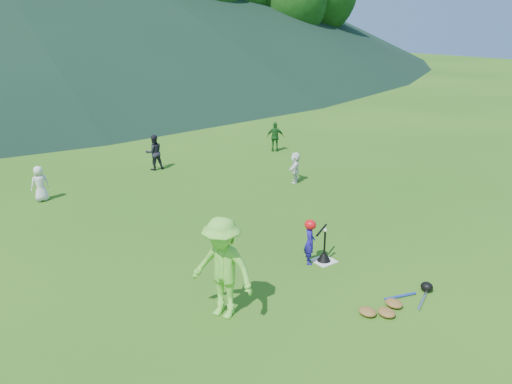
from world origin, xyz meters
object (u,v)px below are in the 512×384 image
(adult_coach, at_px, (222,268))
(equipment_pile, at_px, (395,303))
(batter_child, at_px, (310,242))
(fielder_c, at_px, (275,137))
(batting_tee, at_px, (324,256))
(fielder_b, at_px, (154,152))
(fielder_d, at_px, (295,167))
(home_plate, at_px, (324,261))
(fielder_a, at_px, (40,184))

(adult_coach, xyz_separation_m, equipment_pile, (2.67, -1.64, -0.86))
(batter_child, bearing_deg, adult_coach, 138.02)
(fielder_c, xyz_separation_m, batting_tee, (-5.07, -8.12, -0.46))
(fielder_b, distance_m, fielder_d, 5.01)
(fielder_c, height_order, batting_tee, fielder_c)
(equipment_pile, bearing_deg, batting_tee, 84.14)
(batter_child, height_order, fielder_d, fielder_d)
(home_plate, height_order, fielder_d, fielder_d)
(fielder_b, bearing_deg, fielder_c, -177.89)
(fielder_c, xyz_separation_m, equipment_pile, (-5.28, -10.21, -0.52))
(adult_coach, bearing_deg, fielder_c, 112.74)
(fielder_c, relative_size, batting_tee, 1.73)
(batter_child, relative_size, batting_tee, 1.43)
(fielder_b, relative_size, equipment_pile, 0.69)
(fielder_b, xyz_separation_m, batting_tee, (-0.10, -8.62, -0.49))
(fielder_a, bearing_deg, equipment_pile, 106.62)
(batter_child, distance_m, adult_coach, 2.69)
(home_plate, relative_size, adult_coach, 0.24)
(fielder_b, distance_m, batting_tee, 8.64)
(batter_child, distance_m, fielder_a, 8.32)
(batter_child, distance_m, fielder_b, 8.48)
(fielder_d, bearing_deg, fielder_b, -94.03)
(home_plate, height_order, fielder_c, fielder_c)
(home_plate, distance_m, fielder_a, 8.61)
(fielder_d, xyz_separation_m, batting_tee, (-3.13, -4.64, -0.37))
(batting_tee, relative_size, equipment_pile, 0.38)
(adult_coach, height_order, fielder_a, adult_coach)
(home_plate, bearing_deg, batting_tee, 0.00)
(batter_child, height_order, fielder_a, fielder_a)
(batter_child, relative_size, fielder_c, 0.83)
(batting_tee, bearing_deg, adult_coach, -171.05)
(fielder_d, bearing_deg, batter_child, 11.30)
(adult_coach, distance_m, batting_tee, 3.03)
(batting_tee, bearing_deg, fielder_b, 89.30)
(fielder_c, relative_size, fielder_d, 1.18)
(fielder_d, bearing_deg, fielder_a, -64.26)
(home_plate, bearing_deg, equipment_pile, -95.86)
(batting_tee, xyz_separation_m, equipment_pile, (-0.21, -2.09, -0.06))
(fielder_b, bearing_deg, fielder_d, 135.10)
(fielder_a, bearing_deg, adult_coach, 93.06)
(home_plate, distance_m, fielder_c, 9.59)
(adult_coach, relative_size, batting_tee, 2.74)
(adult_coach, distance_m, fielder_a, 8.17)
(fielder_a, xyz_separation_m, fielder_b, (4.04, 0.99, 0.10))
(fielder_c, bearing_deg, equipment_pile, 99.35)
(batting_tee, bearing_deg, equipment_pile, -95.86)
(fielder_c, bearing_deg, batter_child, 92.75)
(adult_coach, distance_m, fielder_d, 7.90)
(equipment_pile, bearing_deg, adult_coach, 148.54)
(home_plate, relative_size, fielder_b, 0.36)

